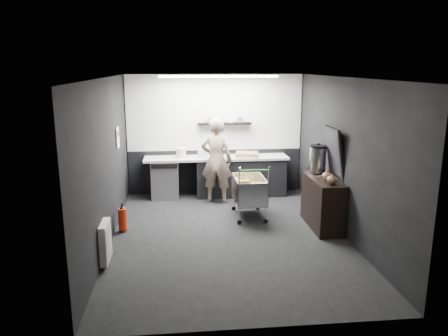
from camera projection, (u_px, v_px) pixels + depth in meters
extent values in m
plane|color=black|center=(229.00, 236.00, 7.59)|extent=(5.50, 5.50, 0.00)
plane|color=white|center=(229.00, 78.00, 6.97)|extent=(5.50, 5.50, 0.00)
plane|color=black|center=(215.00, 135.00, 9.94)|extent=(5.50, 0.00, 5.50)
plane|color=black|center=(258.00, 215.00, 4.62)|extent=(5.50, 0.00, 5.50)
plane|color=black|center=(106.00, 163.00, 7.08)|extent=(0.00, 5.50, 5.50)
plane|color=black|center=(344.00, 158.00, 7.48)|extent=(0.00, 5.50, 5.50)
cube|color=silver|center=(215.00, 113.00, 9.81)|extent=(3.95, 0.02, 1.70)
cube|color=black|center=(215.00, 171.00, 10.12)|extent=(3.95, 0.02, 1.00)
cube|color=black|center=(224.00, 123.00, 9.77)|extent=(1.20, 0.22, 0.04)
cylinder|color=white|center=(277.00, 99.00, 9.87)|extent=(0.20, 0.03, 0.20)
cube|color=white|center=(118.00, 138.00, 8.29)|extent=(0.02, 0.30, 0.40)
cube|color=red|center=(118.00, 134.00, 8.28)|extent=(0.02, 0.22, 0.10)
cube|color=white|center=(105.00, 242.00, 6.45)|extent=(0.10, 0.50, 0.60)
cube|color=white|center=(218.00, 77.00, 8.77)|extent=(2.40, 0.20, 0.04)
cube|color=black|center=(241.00, 177.00, 9.89)|extent=(2.00, 0.56, 0.85)
cube|color=beige|center=(216.00, 158.00, 9.73)|extent=(3.20, 0.60, 0.05)
cube|color=#9EA0A5|center=(165.00, 179.00, 9.72)|extent=(0.60, 0.58, 0.85)
cube|color=black|center=(164.00, 166.00, 9.35)|extent=(0.56, 0.02, 0.10)
imported|color=beige|center=(216.00, 160.00, 9.28)|extent=(0.76, 0.59, 1.84)
cube|color=silver|center=(249.00, 201.00, 8.48)|extent=(0.58, 0.90, 0.02)
cube|color=silver|center=(235.00, 190.00, 8.40)|extent=(0.03, 0.89, 0.47)
cube|color=silver|center=(263.00, 189.00, 8.46)|extent=(0.03, 0.89, 0.47)
cube|color=silver|center=(253.00, 196.00, 8.01)|extent=(0.58, 0.02, 0.47)
cube|color=silver|center=(246.00, 184.00, 8.85)|extent=(0.58, 0.02, 0.47)
cylinder|color=silver|center=(239.00, 215.00, 8.10)|extent=(0.02, 0.02, 0.32)
cylinder|color=silver|center=(266.00, 214.00, 8.15)|extent=(0.02, 0.02, 0.32)
cylinder|color=silver|center=(234.00, 202.00, 8.89)|extent=(0.02, 0.02, 0.32)
cylinder|color=silver|center=(258.00, 201.00, 8.94)|extent=(0.02, 0.02, 0.32)
cylinder|color=#298D26|center=(254.00, 170.00, 7.84)|extent=(0.58, 0.04, 0.03)
cube|color=olive|center=(242.00, 189.00, 8.52)|extent=(0.25, 0.32, 0.40)
cube|color=olive|center=(258.00, 193.00, 8.33)|extent=(0.23, 0.30, 0.36)
cylinder|color=black|center=(239.00, 222.00, 8.13)|extent=(0.08, 0.03, 0.08)
cylinder|color=black|center=(234.00, 208.00, 8.92)|extent=(0.08, 0.03, 0.08)
cylinder|color=black|center=(265.00, 221.00, 8.18)|extent=(0.08, 0.03, 0.08)
cylinder|color=black|center=(258.00, 207.00, 8.97)|extent=(0.08, 0.03, 0.08)
cube|color=black|center=(323.00, 203.00, 7.92)|extent=(0.46, 1.22, 0.92)
cylinder|color=silver|center=(318.00, 160.00, 8.15)|extent=(0.31, 0.31, 0.47)
cylinder|color=black|center=(318.00, 146.00, 8.09)|extent=(0.31, 0.31, 0.04)
sphere|color=black|center=(318.00, 144.00, 8.08)|extent=(0.05, 0.05, 0.05)
ellipsoid|color=brown|center=(327.00, 176.00, 7.65)|extent=(0.18, 0.18, 0.15)
ellipsoid|color=brown|center=(332.00, 180.00, 7.40)|extent=(0.18, 0.18, 0.15)
cube|color=black|center=(335.00, 153.00, 7.78)|extent=(0.21, 0.71, 0.91)
cube|color=black|center=(333.00, 153.00, 7.78)|extent=(0.15, 0.61, 0.78)
cylinder|color=red|center=(123.00, 219.00, 7.75)|extent=(0.15, 0.15, 0.40)
cone|color=black|center=(122.00, 207.00, 7.69)|extent=(0.10, 0.10, 0.06)
cylinder|color=black|center=(122.00, 205.00, 7.68)|extent=(0.03, 0.03, 0.06)
cube|color=#9A7D52|center=(247.00, 155.00, 9.73)|extent=(0.56, 0.47, 0.10)
cylinder|color=white|center=(181.00, 153.00, 9.62)|extent=(0.21, 0.21, 0.21)
cube|color=white|center=(203.00, 154.00, 9.63)|extent=(0.25, 0.22, 0.18)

